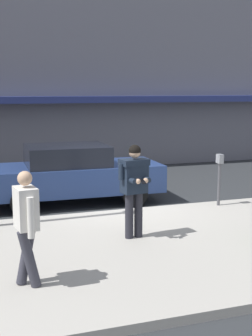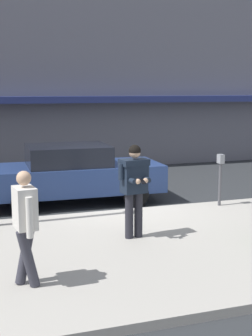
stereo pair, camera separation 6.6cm
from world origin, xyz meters
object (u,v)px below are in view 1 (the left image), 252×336
at_px(man_texting_on_phone, 134,181).
at_px(pedestrian_in_light_coat, 26,221).
at_px(parking_meter, 219,172).
at_px(parked_sedan_mid, 73,174).

distance_m(man_texting_on_phone, pedestrian_in_light_coat, 2.74).
height_order(pedestrian_in_light_coat, parking_meter, pedestrian_in_light_coat).
bearing_deg(pedestrian_in_light_coat, man_texting_on_phone, 35.87).
xyz_separation_m(man_texting_on_phone, pedestrian_in_light_coat, (-2.22, -1.60, -0.14)).
distance_m(pedestrian_in_light_coat, parking_meter, 6.05).
xyz_separation_m(parked_sedan_mid, man_texting_on_phone, (0.39, -3.66, 0.46)).
bearing_deg(parked_sedan_mid, parking_meter, -31.10).
distance_m(parked_sedan_mid, man_texting_on_phone, 3.71).
height_order(parked_sedan_mid, pedestrian_in_light_coat, pedestrian_in_light_coat).
xyz_separation_m(man_texting_on_phone, parking_meter, (2.83, 1.72, -0.28)).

